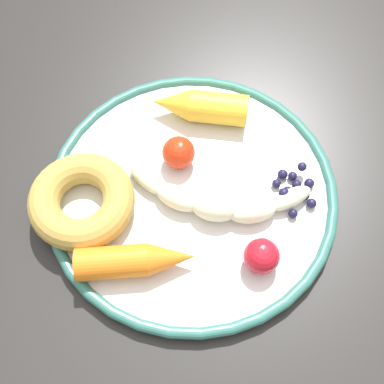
# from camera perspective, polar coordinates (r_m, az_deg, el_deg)

# --- Properties ---
(ground_plane) EXTENTS (6.00, 6.00, 0.00)m
(ground_plane) POSITION_cam_1_polar(r_m,az_deg,el_deg) (1.29, 0.93, -15.90)
(ground_plane) COLOR gray
(dining_table) EXTENTS (1.10, 0.94, 0.75)m
(dining_table) POSITION_cam_1_polar(r_m,az_deg,el_deg) (0.66, 1.76, -4.23)
(dining_table) COLOR black
(dining_table) RESTS_ON ground_plane
(plate) EXTENTS (0.32, 0.32, 0.02)m
(plate) POSITION_cam_1_polar(r_m,az_deg,el_deg) (0.57, -0.00, -0.13)
(plate) COLOR silver
(plate) RESTS_ON dining_table
(banana) EXTENTS (0.10, 0.19, 0.03)m
(banana) POSITION_cam_1_polar(r_m,az_deg,el_deg) (0.55, 2.62, -0.94)
(banana) COLOR beige
(banana) RESTS_ON plate
(carrot_orange) EXTENTS (0.09, 0.12, 0.03)m
(carrot_orange) POSITION_cam_1_polar(r_m,az_deg,el_deg) (0.52, -6.11, -7.44)
(carrot_orange) COLOR orange
(carrot_orange) RESTS_ON plate
(carrot_yellow) EXTENTS (0.08, 0.12, 0.04)m
(carrot_yellow) POSITION_cam_1_polar(r_m,az_deg,el_deg) (0.61, 0.83, 9.31)
(carrot_yellow) COLOR yellow
(carrot_yellow) RESTS_ON plate
(donut) EXTENTS (0.15, 0.15, 0.03)m
(donut) POSITION_cam_1_polar(r_m,az_deg,el_deg) (0.56, -11.92, -0.95)
(donut) COLOR #B39242
(donut) RESTS_ON plate
(blueberry_pile) EXTENTS (0.06, 0.05, 0.02)m
(blueberry_pile) POSITION_cam_1_polar(r_m,az_deg,el_deg) (0.57, 11.04, 0.37)
(blueberry_pile) COLOR #191638
(blueberry_pile) RESTS_ON plate
(tomato_near) EXTENTS (0.04, 0.04, 0.04)m
(tomato_near) POSITION_cam_1_polar(r_m,az_deg,el_deg) (0.57, -1.47, 4.30)
(tomato_near) COLOR red
(tomato_near) RESTS_ON plate
(tomato_mid) EXTENTS (0.04, 0.04, 0.04)m
(tomato_mid) POSITION_cam_1_polar(r_m,az_deg,el_deg) (0.52, 7.59, -6.94)
(tomato_mid) COLOR red
(tomato_mid) RESTS_ON plate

